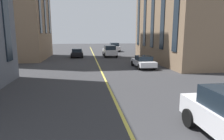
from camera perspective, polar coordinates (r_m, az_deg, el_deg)
name	(u,v)px	position (r m, az deg, el deg)	size (l,w,h in m)	color
lane_centre_line	(102,72)	(19.55, -2.97, -0.71)	(80.00, 0.16, 0.01)	#D8C64C
car_white_mid	(110,51)	(33.42, -0.66, 5.60)	(4.70, 2.14, 1.88)	silver
car_white_far	(114,47)	(43.61, 0.67, 6.73)	(4.70, 2.14, 1.88)	silver
car_black_oncoming	(77,53)	(33.25, -10.12, 4.96)	(4.40, 1.95, 1.37)	black
car_white_trailing	(143,62)	(22.49, 9.06, 2.45)	(4.40, 1.95, 1.37)	silver
building_right_near	(184,9)	(29.43, 20.19, 16.25)	(17.26, 8.79, 14.15)	#846B51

